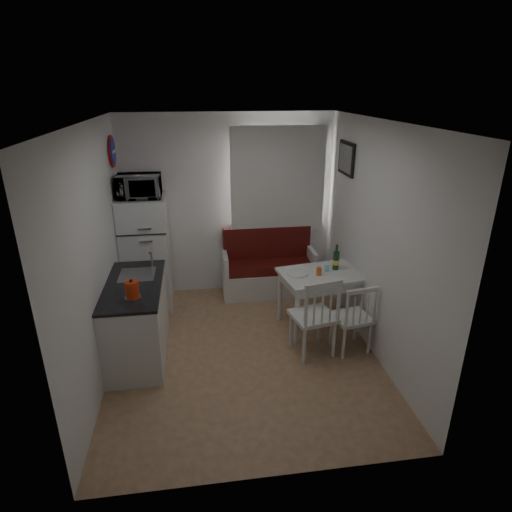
{
  "coord_description": "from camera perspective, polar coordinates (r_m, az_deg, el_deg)",
  "views": [
    {
      "loc": [
        -0.47,
        -4.23,
        2.92
      ],
      "look_at": [
        0.22,
        0.5,
        1.01
      ],
      "focal_mm": 30.0,
      "sensor_mm": 36.0,
      "label": 1
    }
  ],
  "objects": [
    {
      "name": "chair_left",
      "position": [
        4.81,
        8.02,
        -7.14
      ],
      "size": [
        0.55,
        0.53,
        0.53
      ],
      "rotation": [
        0.0,
        0.0,
        0.21
      ],
      "color": "white",
      "rests_on": "floor"
    },
    {
      "name": "floor",
      "position": [
        5.17,
        -1.63,
        -12.65
      ],
      "size": [
        3.0,
        3.5,
        0.02
      ],
      "primitive_type": "cube",
      "color": "#946E4E",
      "rests_on": "ground"
    },
    {
      "name": "ceiling",
      "position": [
        4.27,
        -2.02,
        17.46
      ],
      "size": [
        3.0,
        3.5,
        0.02
      ],
      "primitive_type": "cube",
      "color": "white",
      "rests_on": "wall_back"
    },
    {
      "name": "wall_right",
      "position": [
        4.94,
        15.75,
        1.8
      ],
      "size": [
        0.02,
        3.5,
        2.6
      ],
      "primitive_type": "cube",
      "color": "white",
      "rests_on": "floor"
    },
    {
      "name": "kitchen_counter",
      "position": [
        5.09,
        -15.57,
        -8.08
      ],
      "size": [
        0.62,
        1.32,
        1.16
      ],
      "color": "white",
      "rests_on": "floor"
    },
    {
      "name": "fridge",
      "position": [
        6.07,
        -14.42,
        0.44
      ],
      "size": [
        0.63,
        0.63,
        1.56
      ],
      "primitive_type": "cube",
      "color": "white",
      "rests_on": "floor"
    },
    {
      "name": "curtain",
      "position": [
        6.13,
        2.97,
        10.04
      ],
      "size": [
        1.35,
        0.02,
        1.5
      ],
      "primitive_type": "cube",
      "color": "white",
      "rests_on": "wall_back"
    },
    {
      "name": "bench",
      "position": [
        6.39,
        1.66,
        -2.19
      ],
      "size": [
        1.37,
        0.53,
        0.98
      ],
      "color": "white",
      "rests_on": "floor"
    },
    {
      "name": "microwave",
      "position": [
        5.76,
        -15.34,
        8.94
      ],
      "size": [
        0.55,
        0.37,
        0.3
      ],
      "primitive_type": "imported",
      "color": "white",
      "rests_on": "fridge"
    },
    {
      "name": "drinking_glass_blue",
      "position": [
        5.44,
        9.41,
        -1.52
      ],
      "size": [
        0.06,
        0.06,
        0.1
      ],
      "primitive_type": "cylinder",
      "color": "#88D5E8",
      "rests_on": "dining_table"
    },
    {
      "name": "wall_sign",
      "position": [
        5.82,
        -18.57,
        13.1
      ],
      "size": [
        0.03,
        0.4,
        0.4
      ],
      "primitive_type": "cylinder",
      "rotation": [
        0.0,
        1.57,
        0.0
      ],
      "color": "#1C29AA",
      "rests_on": "wall_left"
    },
    {
      "name": "kettle",
      "position": [
        4.5,
        -16.19,
        -4.33
      ],
      "size": [
        0.16,
        0.16,
        0.22
      ],
      "primitive_type": "cylinder",
      "color": "red",
      "rests_on": "kitchen_counter"
    },
    {
      "name": "drinking_glass_orange",
      "position": [
        5.32,
        8.38,
        -2.0
      ],
      "size": [
        0.06,
        0.06,
        0.11
      ],
      "primitive_type": "cylinder",
      "color": "orange",
      "rests_on": "dining_table"
    },
    {
      "name": "plate",
      "position": [
        5.33,
        5.57,
        -2.3
      ],
      "size": [
        0.25,
        0.25,
        0.02
      ],
      "primitive_type": "cylinder",
      "color": "white",
      "rests_on": "dining_table"
    },
    {
      "name": "chair_right",
      "position": [
        5.0,
        13.08,
        -7.32
      ],
      "size": [
        0.47,
        0.45,
        0.47
      ],
      "rotation": [
        0.0,
        0.0,
        0.17
      ],
      "color": "white",
      "rests_on": "floor"
    },
    {
      "name": "window",
      "position": [
        6.21,
        2.84,
        9.72
      ],
      "size": [
        1.22,
        0.06,
        1.47
      ],
      "primitive_type": "cube",
      "color": "white",
      "rests_on": "wall_back"
    },
    {
      "name": "dining_table",
      "position": [
        5.43,
        8.67,
        -3.08
      ],
      "size": [
        1.09,
        0.85,
        0.74
      ],
      "rotation": [
        0.0,
        0.0,
        0.16
      ],
      "color": "white",
      "rests_on": "floor"
    },
    {
      "name": "wall_left",
      "position": [
        4.65,
        -20.49,
        -0.06
      ],
      "size": [
        0.02,
        3.5,
        2.6
      ],
      "primitive_type": "cube",
      "color": "white",
      "rests_on": "floor"
    },
    {
      "name": "wall_back",
      "position": [
        6.22,
        -3.66,
        6.64
      ],
      "size": [
        3.0,
        0.02,
        2.6
      ],
      "primitive_type": "cube",
      "color": "white",
      "rests_on": "floor"
    },
    {
      "name": "wine_bottle",
      "position": [
        5.48,
        10.64,
        -0.14
      ],
      "size": [
        0.08,
        0.08,
        0.33
      ],
      "primitive_type": null,
      "color": "#15421F",
      "rests_on": "dining_table"
    },
    {
      "name": "wall_front",
      "position": [
        3.01,
        2.08,
        -10.91
      ],
      "size": [
        3.0,
        0.02,
        2.6
      ],
      "primitive_type": "cube",
      "color": "white",
      "rests_on": "floor"
    },
    {
      "name": "picture_frame",
      "position": [
        5.74,
        11.93,
        12.62
      ],
      "size": [
        0.04,
        0.52,
        0.42
      ],
      "primitive_type": "cube",
      "color": "black",
      "rests_on": "wall_right"
    }
  ]
}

